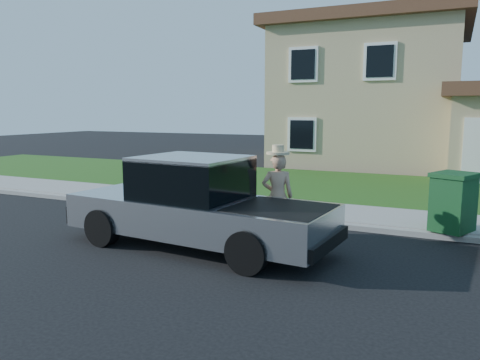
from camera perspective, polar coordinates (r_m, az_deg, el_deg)
ground at (r=8.81m, az=-3.11°, el=-9.01°), size 80.00×80.00×0.00m
curb at (r=11.05m, az=8.61°, el=-5.17°), size 40.00×0.20×0.12m
sidewalk at (r=12.08m, az=10.07°, el=-3.95°), size 40.00×2.00×0.15m
lawn at (r=16.41m, az=14.06°, el=-0.89°), size 40.00×7.00×0.10m
house at (r=23.96m, az=18.65°, el=9.29°), size 14.00×11.30×6.85m
pickup_truck at (r=9.09m, az=-5.28°, el=-3.12°), size 5.54×2.32×1.77m
woman at (r=9.64m, az=4.59°, el=-1.82°), size 0.76×0.65×1.96m
trash_bin at (r=10.70m, az=24.56°, el=-2.40°), size 1.04×1.09×1.23m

